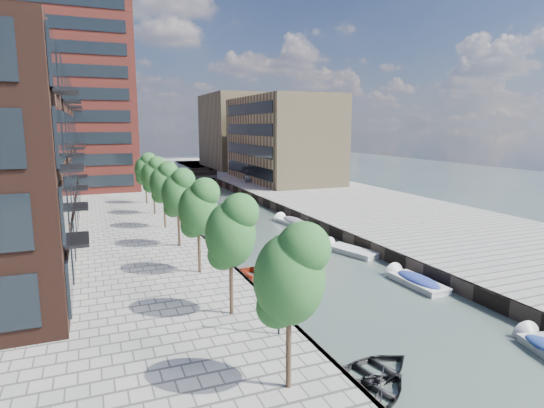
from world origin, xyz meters
TOP-DOWN VIEW (x-y plane):
  - water at (0.00, 40.00)m, footprint 300.00×300.00m
  - quay_right at (16.00, 40.00)m, footprint 20.00×140.00m
  - quay_wall_left at (-6.10, 40.00)m, footprint 0.25×140.00m
  - quay_wall_right at (6.10, 40.00)m, footprint 0.25×140.00m
  - far_closure at (0.00, 100.00)m, footprint 80.00×40.00m
  - apartment_block at (-20.00, 30.00)m, footprint 8.00×38.00m
  - tower at (-17.00, 65.00)m, footprint 18.00×18.00m
  - tan_block_near at (16.00, 62.00)m, footprint 12.00×25.00m
  - tan_block_far at (16.00, 88.00)m, footprint 12.00×20.00m
  - bridge at (0.00, 72.00)m, footprint 13.00×6.00m
  - tree_0 at (-8.50, 4.00)m, footprint 2.50×2.50m
  - tree_1 at (-8.50, 11.00)m, footprint 2.50×2.50m
  - tree_2 at (-8.50, 18.00)m, footprint 2.50×2.50m
  - tree_3 at (-8.50, 25.00)m, footprint 2.50×2.50m
  - tree_4 at (-8.50, 32.00)m, footprint 2.50×2.50m
  - tree_5 at (-8.50, 39.00)m, footprint 2.50×2.50m
  - tree_6 at (-8.50, 46.00)m, footprint 2.50×2.50m
  - lamp_0 at (-7.20, 8.00)m, footprint 0.24×0.24m
  - lamp_1 at (-7.20, 24.00)m, footprint 0.24×0.24m
  - lamp_2 at (-7.20, 40.00)m, footprint 0.24×0.24m
  - sloop_0 at (-4.20, 4.90)m, footprint 4.61×3.73m
  - sloop_1 at (-5.40, 3.44)m, footprint 5.02×4.22m
  - sloop_2 at (-4.83, 18.51)m, footprint 5.59×4.75m
  - sloop_3 at (-5.40, 25.10)m, footprint 5.44×4.52m
  - sloop_4 at (-5.12, 26.80)m, footprint 6.01×5.03m
  - motorboat_2 at (4.57, 21.55)m, footprint 3.07×5.18m
  - motorboat_3 at (4.70, 13.30)m, footprint 1.72×4.71m
  - motorboat_4 at (4.83, 33.16)m, footprint 2.52×5.16m
  - car at (10.03, 61.93)m, footprint 2.26×3.70m

SIDE VIEW (x-z plane):
  - water at x=0.00m, z-range 0.00..0.00m
  - sloop_0 at x=-4.20m, z-range -0.42..0.42m
  - sloop_1 at x=-5.40m, z-range -0.44..0.44m
  - sloop_2 at x=-4.83m, z-range -0.49..0.49m
  - sloop_3 at x=-5.40m, z-range -0.49..0.49m
  - sloop_4 at x=-5.12m, z-range -0.54..0.54m
  - motorboat_2 at x=4.57m, z-range -0.72..0.91m
  - motorboat_3 at x=4.70m, z-range -0.59..0.97m
  - motorboat_4 at x=4.83m, z-range -0.62..1.02m
  - quay_right at x=16.00m, z-range 0.00..1.00m
  - quay_wall_left at x=-6.10m, z-range 0.00..1.00m
  - quay_wall_right at x=6.10m, z-range 0.00..1.00m
  - far_closure at x=0.00m, z-range 0.00..1.00m
  - bridge at x=0.00m, z-range 0.74..2.04m
  - car at x=10.03m, z-range 1.00..2.18m
  - lamp_0 at x=-7.20m, z-range 1.45..5.57m
  - lamp_1 at x=-7.20m, z-range 1.45..5.57m
  - lamp_2 at x=-7.20m, z-range 1.45..5.57m
  - tree_0 at x=-8.50m, z-range 2.33..8.28m
  - tree_1 at x=-8.50m, z-range 2.33..8.28m
  - tree_2 at x=-8.50m, z-range 2.33..8.28m
  - tree_3 at x=-8.50m, z-range 2.33..8.28m
  - tree_4 at x=-8.50m, z-range 2.33..8.28m
  - tree_5 at x=-8.50m, z-range 2.33..8.28m
  - tree_6 at x=-8.50m, z-range 2.33..8.28m
  - apartment_block at x=-20.00m, z-range 1.00..15.00m
  - tan_block_near at x=16.00m, z-range 1.00..15.00m
  - tan_block_far at x=16.00m, z-range 1.00..17.00m
  - tower at x=-17.00m, z-range 1.00..31.00m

